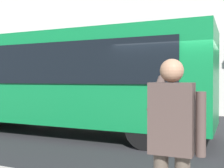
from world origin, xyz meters
TOP-DOWN VIEW (x-y plane):
  - ground_plane at (0.00, 0.00)m, footprint 60.00×60.00m
  - red_bus at (3.49, -0.28)m, footprint 9.05×2.54m
  - pedestrian_photographer at (-0.91, 4.58)m, footprint 0.53×0.52m

SIDE VIEW (x-z plane):
  - ground_plane at x=0.00m, z-range 0.00..0.00m
  - pedestrian_photographer at x=-0.91m, z-range 0.29..1.99m
  - red_bus at x=3.49m, z-range 0.14..3.22m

